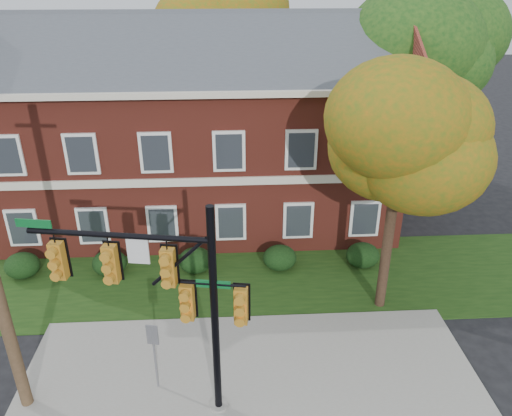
{
  "coord_description": "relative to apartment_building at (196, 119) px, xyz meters",
  "views": [
    {
      "loc": [
        -0.5,
        -10.94,
        11.51
      ],
      "look_at": [
        0.3,
        3.0,
        4.68
      ],
      "focal_mm": 35.0,
      "sensor_mm": 36.0,
      "label": 1
    }
  ],
  "objects": [
    {
      "name": "ground",
      "position": [
        2.0,
        -11.95,
        -4.99
      ],
      "size": [
        120.0,
        120.0,
        0.0
      ],
      "primitive_type": "plane",
      "color": "black",
      "rests_on": "ground"
    },
    {
      "name": "sidewalk",
      "position": [
        2.0,
        -10.95,
        -4.95
      ],
      "size": [
        14.0,
        5.0,
        0.08
      ],
      "primitive_type": "cube",
      "color": "gray",
      "rests_on": "ground"
    },
    {
      "name": "grass_strip",
      "position": [
        2.0,
        -5.95,
        -4.97
      ],
      "size": [
        30.0,
        6.0,
        0.04
      ],
      "primitive_type": "cube",
      "color": "#193811",
      "rests_on": "ground"
    },
    {
      "name": "apartment_building",
      "position": [
        0.0,
        0.0,
        0.0
      ],
      "size": [
        18.8,
        8.8,
        9.74
      ],
      "color": "maroon",
      "rests_on": "ground"
    },
    {
      "name": "hedge_far_left",
      "position": [
        -7.0,
        -5.25,
        -4.46
      ],
      "size": [
        1.4,
        1.26,
        1.05
      ],
      "primitive_type": "ellipsoid",
      "color": "black",
      "rests_on": "ground"
    },
    {
      "name": "hedge_left",
      "position": [
        -3.5,
        -5.25,
        -4.46
      ],
      "size": [
        1.4,
        1.26,
        1.05
      ],
      "primitive_type": "ellipsoid",
      "color": "black",
      "rests_on": "ground"
    },
    {
      "name": "hedge_center",
      "position": [
        0.0,
        -5.25,
        -4.46
      ],
      "size": [
        1.4,
        1.26,
        1.05
      ],
      "primitive_type": "ellipsoid",
      "color": "black",
      "rests_on": "ground"
    },
    {
      "name": "hedge_right",
      "position": [
        3.5,
        -5.25,
        -4.46
      ],
      "size": [
        1.4,
        1.26,
        1.05
      ],
      "primitive_type": "ellipsoid",
      "color": "black",
      "rests_on": "ground"
    },
    {
      "name": "hedge_far_right",
      "position": [
        7.0,
        -5.25,
        -4.46
      ],
      "size": [
        1.4,
        1.26,
        1.05
      ],
      "primitive_type": "ellipsoid",
      "color": "black",
      "rests_on": "ground"
    },
    {
      "name": "tree_near_right",
      "position": [
        7.22,
        -8.09,
        1.68
      ],
      "size": [
        4.5,
        4.25,
        8.58
      ],
      "color": "black",
      "rests_on": "ground"
    },
    {
      "name": "tree_right_rear",
      "position": [
        11.31,
        0.86,
        3.13
      ],
      "size": [
        6.3,
        5.95,
        10.62
      ],
      "color": "black",
      "rests_on": "ground"
    },
    {
      "name": "tree_far_rear",
      "position": [
        1.34,
        7.84,
        3.86
      ],
      "size": [
        6.84,
        6.46,
        11.52
      ],
      "color": "black",
      "rests_on": "ground"
    },
    {
      "name": "traffic_signal",
      "position": [
        -0.13,
        -12.29,
        -0.96
      ],
      "size": [
        5.76,
        1.14,
        6.49
      ],
      "rotation": [
        0.0,
        0.0,
        -0.17
      ],
      "color": "gray",
      "rests_on": "ground"
    },
    {
      "name": "sign_post",
      "position": [
        -0.81,
        -11.61,
        -3.38
      ],
      "size": [
        0.35,
        0.11,
        2.37
      ],
      "rotation": [
        0.0,
        0.0,
        -0.21
      ],
      "color": "slate",
      "rests_on": "ground"
    }
  ]
}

